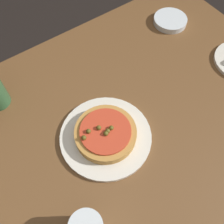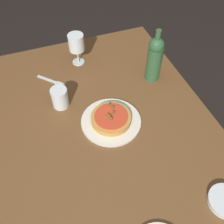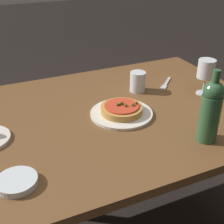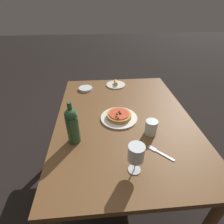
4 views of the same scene
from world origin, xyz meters
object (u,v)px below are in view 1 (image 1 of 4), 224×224
(dining_table, at_px, (118,154))
(dinner_plate, at_px, (106,136))
(pizza, at_px, (105,133))
(side_bowl, at_px, (170,21))

(dining_table, relative_size, dinner_plate, 5.04)
(pizza, xyz_separation_m, side_bowl, (0.48, 0.26, -0.02))
(side_bowl, bearing_deg, pizza, -151.65)
(dinner_plate, distance_m, side_bowl, 0.55)
(side_bowl, bearing_deg, dinner_plate, -151.63)
(dinner_plate, height_order, pizza, pizza)
(dining_table, xyz_separation_m, pizza, (-0.02, 0.04, 0.11))
(dining_table, height_order, dinner_plate, dinner_plate)
(pizza, bearing_deg, dining_table, -66.69)
(pizza, bearing_deg, dinner_plate, -16.87)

